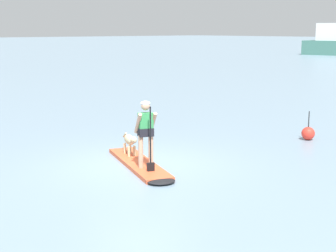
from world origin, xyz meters
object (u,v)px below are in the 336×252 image
paddleboard (142,166)px  person_paddler (146,130)px  dog (130,141)px  marker_buoy (308,133)px  moored_boat_outer (335,43)px

paddleboard → person_paddler: (0.34, -0.13, 0.99)m
dog → marker_buoy: 5.92m
dog → moored_boat_outer: 60.52m
paddleboard → dog: bearing=159.7°
paddleboard → marker_buoy: marker_buoy is taller
dog → marker_buoy: (1.83, 5.62, -0.28)m
paddleboard → moored_boat_outer: (-27.15, 54.86, 1.53)m
paddleboard → dog: dog is taller
paddleboard → person_paddler: size_ratio=2.17×
dog → marker_buoy: size_ratio=1.16×
paddleboard → moored_boat_outer: moored_boat_outer is taller
dog → moored_boat_outer: size_ratio=0.12×
moored_boat_outer → marker_buoy: (28.06, -48.90, -1.37)m
person_paddler → marker_buoy: bearing=84.6°
moored_boat_outer → marker_buoy: bearing=-60.2°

